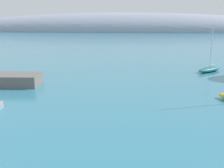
% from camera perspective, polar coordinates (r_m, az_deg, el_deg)
% --- Properties ---
extents(distant_ridge, '(354.61, 63.14, 36.20)m').
position_cam_1_polar(distant_ridge, '(264.32, 1.50, 11.12)').
color(distant_ridge, '#8E99AD').
rests_on(distant_ridge, ground).
extents(sailboat_teal_outer_mooring, '(6.18, 6.29, 9.06)m').
position_cam_1_polar(sailboat_teal_outer_mooring, '(54.74, 20.12, 3.04)').
color(sailboat_teal_outer_mooring, '#1E6B70').
rests_on(sailboat_teal_outer_mooring, water).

